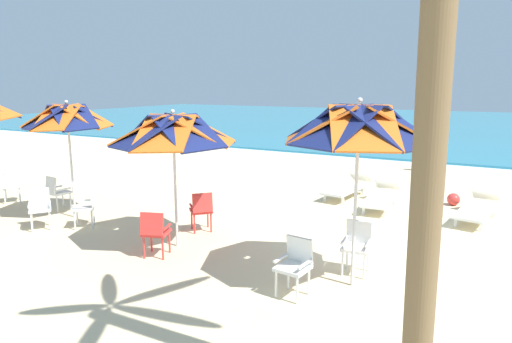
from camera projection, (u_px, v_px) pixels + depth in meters
The scene contains 20 objects.
ground_plane at pixel (379, 236), 9.23m from camera, with size 80.00×80.00×0.00m, color beige.
sea at pixel (467, 126), 33.06m from camera, with size 80.00×36.00×0.10m, color teal.
surf_foam at pixel (436, 165), 17.24m from camera, with size 80.00×0.70×0.01m, color white.
beach_umbrella_0 at pixel (359, 126), 6.50m from camera, with size 2.27×2.27×2.89m.
plastic_chair_0 at pixel (357, 243), 7.39m from camera, with size 0.47×0.50×0.87m.
plastic_chair_1 at pixel (295, 263), 6.58m from camera, with size 0.49×0.51×0.87m.
beach_umbrella_1 at pixel (173, 131), 8.24m from camera, with size 2.38×2.38×2.63m.
plastic_chair_2 at pixel (202, 209), 9.43m from camera, with size 0.63×0.63×0.87m.
plastic_chair_3 at pixel (155, 231), 8.02m from camera, with size 0.56×0.58×0.87m.
beach_umbrella_2 at pixel (68, 118), 10.07m from camera, with size 1.99×1.99×2.73m.
plastic_chair_4 at pixel (40, 206), 9.65m from camera, with size 0.63×0.62×0.87m.
plastic_chair_5 at pixel (57, 191), 11.01m from camera, with size 0.50×0.53×0.87m.
plastic_chair_6 at pixel (87, 205), 9.74m from camera, with size 0.63×0.63×0.87m.
plastic_chair_8 at pixel (9, 184), 11.77m from camera, with size 0.62×0.63×0.87m.
sun_lounger_0 at pixel (478, 208), 10.28m from camera, with size 0.96×2.22×0.62m.
sun_lounger_1 at pixel (381, 196), 11.33m from camera, with size 0.73×2.17×0.62m.
sun_lounger_2 at pixel (348, 187), 12.42m from camera, with size 0.92×2.21×0.62m.
palm_tree_2 at pixel (441, 17), 3.35m from camera, with size 2.84×3.07×5.74m.
beach_ball at pixel (453, 199), 11.53m from camera, with size 0.32×0.32×0.32m, color red.
beachgoer_seated at pixel (424, 162), 16.17m from camera, with size 0.30×0.93×0.92m.
Camera 1 is at (1.92, -8.95, 3.09)m, focal length 31.42 mm.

